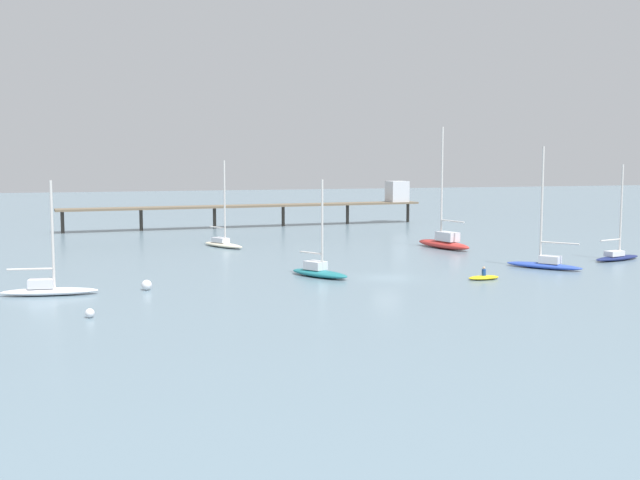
{
  "coord_description": "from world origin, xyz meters",
  "views": [
    {
      "loc": [
        -26.64,
        -62.72,
        10.42
      ],
      "look_at": [
        0.0,
        19.0,
        1.5
      ],
      "focal_mm": 43.49,
      "sensor_mm": 36.0,
      "label": 1
    }
  ],
  "objects_px": {
    "pier": "(298,202)",
    "sailboat_white": "(48,288)",
    "sailboat_teal": "(319,270)",
    "mooring_buoy_near": "(147,285)",
    "dinghy_yellow": "(484,277)",
    "mooring_buoy_inner": "(90,313)",
    "sailboat_blue": "(545,261)",
    "sailboat_navy": "(617,254)",
    "sailboat_cream": "(223,242)",
    "sailboat_red": "(444,241)"
  },
  "relations": [
    {
      "from": "sailboat_teal",
      "to": "sailboat_navy",
      "type": "bearing_deg",
      "value": 2.06
    },
    {
      "from": "mooring_buoy_inner",
      "to": "sailboat_cream",
      "type": "bearing_deg",
      "value": 66.94
    },
    {
      "from": "pier",
      "to": "sailboat_white",
      "type": "bearing_deg",
      "value": -123.55
    },
    {
      "from": "dinghy_yellow",
      "to": "sailboat_navy",
      "type": "bearing_deg",
      "value": 19.85
    },
    {
      "from": "sailboat_red",
      "to": "dinghy_yellow",
      "type": "xyz_separation_m",
      "value": [
        -7.66,
        -22.48,
        -0.69
      ]
    },
    {
      "from": "pier",
      "to": "dinghy_yellow",
      "type": "bearing_deg",
      "value": -90.31
    },
    {
      "from": "sailboat_navy",
      "to": "sailboat_cream",
      "type": "bearing_deg",
      "value": 145.96
    },
    {
      "from": "sailboat_cream",
      "to": "sailboat_navy",
      "type": "height_order",
      "value": "sailboat_cream"
    },
    {
      "from": "pier",
      "to": "sailboat_teal",
      "type": "relative_size",
      "value": 6.57
    },
    {
      "from": "mooring_buoy_inner",
      "to": "sailboat_blue",
      "type": "bearing_deg",
      "value": 14.14
    },
    {
      "from": "sailboat_navy",
      "to": "mooring_buoy_inner",
      "type": "height_order",
      "value": "sailboat_navy"
    },
    {
      "from": "mooring_buoy_near",
      "to": "mooring_buoy_inner",
      "type": "height_order",
      "value": "mooring_buoy_near"
    },
    {
      "from": "mooring_buoy_inner",
      "to": "sailboat_white",
      "type": "bearing_deg",
      "value": 105.87
    },
    {
      "from": "sailboat_cream",
      "to": "dinghy_yellow",
      "type": "bearing_deg",
      "value": -62.07
    },
    {
      "from": "dinghy_yellow",
      "to": "mooring_buoy_inner",
      "type": "distance_m",
      "value": 33.85
    },
    {
      "from": "sailboat_teal",
      "to": "dinghy_yellow",
      "type": "bearing_deg",
      "value": -24.15
    },
    {
      "from": "pier",
      "to": "sailboat_white",
      "type": "relative_size",
      "value": 6.45
    },
    {
      "from": "sailboat_cream",
      "to": "mooring_buoy_inner",
      "type": "relative_size",
      "value": 16.57
    },
    {
      "from": "sailboat_blue",
      "to": "mooring_buoy_inner",
      "type": "bearing_deg",
      "value": -165.86
    },
    {
      "from": "dinghy_yellow",
      "to": "mooring_buoy_inner",
      "type": "bearing_deg",
      "value": -168.96
    },
    {
      "from": "dinghy_yellow",
      "to": "mooring_buoy_near",
      "type": "bearing_deg",
      "value": 173.04
    },
    {
      "from": "pier",
      "to": "sailboat_navy",
      "type": "bearing_deg",
      "value": -69.2
    },
    {
      "from": "dinghy_yellow",
      "to": "sailboat_blue",
      "type": "bearing_deg",
      "value": 24.73
    },
    {
      "from": "sailboat_teal",
      "to": "mooring_buoy_near",
      "type": "distance_m",
      "value": 15.52
    },
    {
      "from": "mooring_buoy_near",
      "to": "sailboat_teal",
      "type": "bearing_deg",
      "value": 9.07
    },
    {
      "from": "pier",
      "to": "sailboat_cream",
      "type": "xyz_separation_m",
      "value": [
        -17.21,
        -26.37,
        -3.17
      ]
    },
    {
      "from": "dinghy_yellow",
      "to": "sailboat_white",
      "type": "bearing_deg",
      "value": 174.58
    },
    {
      "from": "sailboat_navy",
      "to": "sailboat_red",
      "type": "bearing_deg",
      "value": 128.19
    },
    {
      "from": "sailboat_navy",
      "to": "mooring_buoy_inner",
      "type": "xyz_separation_m",
      "value": [
        -52.96,
        -13.61,
        -0.32
      ]
    },
    {
      "from": "sailboat_blue",
      "to": "sailboat_white",
      "type": "height_order",
      "value": "sailboat_blue"
    },
    {
      "from": "mooring_buoy_near",
      "to": "mooring_buoy_inner",
      "type": "relative_size",
      "value": 1.33
    },
    {
      "from": "sailboat_cream",
      "to": "sailboat_red",
      "type": "height_order",
      "value": "sailboat_red"
    },
    {
      "from": "sailboat_white",
      "to": "mooring_buoy_inner",
      "type": "relative_size",
      "value": 14.2
    },
    {
      "from": "sailboat_white",
      "to": "sailboat_navy",
      "type": "relative_size",
      "value": 0.89
    },
    {
      "from": "sailboat_red",
      "to": "sailboat_navy",
      "type": "bearing_deg",
      "value": -51.81
    },
    {
      "from": "sailboat_teal",
      "to": "sailboat_white",
      "type": "bearing_deg",
      "value": -173.7
    },
    {
      "from": "sailboat_teal",
      "to": "dinghy_yellow",
      "type": "xyz_separation_m",
      "value": [
        13.24,
        -5.94,
        -0.39
      ]
    },
    {
      "from": "sailboat_white",
      "to": "mooring_buoy_near",
      "type": "xyz_separation_m",
      "value": [
        7.47,
        0.07,
        -0.18
      ]
    },
    {
      "from": "sailboat_teal",
      "to": "sailboat_red",
      "type": "bearing_deg",
      "value": 38.37
    },
    {
      "from": "mooring_buoy_near",
      "to": "sailboat_red",
      "type": "bearing_deg",
      "value": 27.66
    },
    {
      "from": "sailboat_red",
      "to": "sailboat_white",
      "type": "relative_size",
      "value": 1.61
    },
    {
      "from": "sailboat_cream",
      "to": "sailboat_white",
      "type": "height_order",
      "value": "sailboat_cream"
    },
    {
      "from": "pier",
      "to": "sailboat_blue",
      "type": "height_order",
      "value": "sailboat_blue"
    },
    {
      "from": "dinghy_yellow",
      "to": "mooring_buoy_near",
      "type": "distance_m",
      "value": 28.78
    },
    {
      "from": "sailboat_blue",
      "to": "mooring_buoy_near",
      "type": "height_order",
      "value": "sailboat_blue"
    },
    {
      "from": "sailboat_blue",
      "to": "mooring_buoy_inner",
      "type": "xyz_separation_m",
      "value": [
        -42.26,
        -10.64,
        -0.42
      ]
    },
    {
      "from": "sailboat_cream",
      "to": "sailboat_blue",
      "type": "bearing_deg",
      "value": -46.9
    },
    {
      "from": "sailboat_white",
      "to": "mooring_buoy_inner",
      "type": "bearing_deg",
      "value": -74.13
    },
    {
      "from": "pier",
      "to": "sailboat_blue",
      "type": "relative_size",
      "value": 4.88
    },
    {
      "from": "pier",
      "to": "mooring_buoy_near",
      "type": "relative_size",
      "value": 68.86
    }
  ]
}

